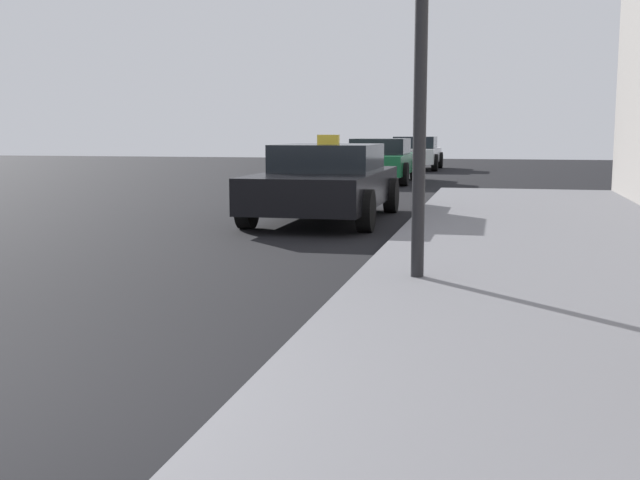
{
  "coord_description": "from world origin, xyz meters",
  "views": [
    {
      "loc": [
        3.29,
        -2.95,
        1.5
      ],
      "look_at": [
        1.76,
        3.84,
        0.53
      ],
      "focal_mm": 44.22,
      "sensor_mm": 36.0,
      "label": 1
    }
  ],
  "objects": [
    {
      "name": "car_black",
      "position": [
        0.48,
        10.03,
        0.65
      ],
      "size": [
        2.07,
        4.48,
        1.43
      ],
      "rotation": [
        0.0,
        0.0,
        3.14
      ],
      "color": "black",
      "rests_on": "ground_plane"
    },
    {
      "name": "car_green",
      "position": [
        -0.06,
        19.97,
        0.65
      ],
      "size": [
        1.97,
        4.37,
        1.27
      ],
      "rotation": [
        0.0,
        0.0,
        3.14
      ],
      "color": "#196638",
      "rests_on": "ground_plane"
    },
    {
      "name": "car_white",
      "position": [
        0.15,
        27.93,
        0.65
      ],
      "size": [
        1.98,
        4.11,
        1.27
      ],
      "rotation": [
        0.0,
        0.0,
        3.14
      ],
      "color": "white",
      "rests_on": "ground_plane"
    }
  ]
}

